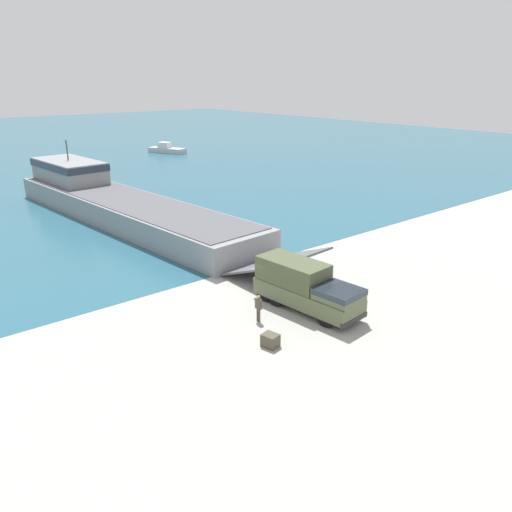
# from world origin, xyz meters

# --- Properties ---
(ground_plane) EXTENTS (240.00, 240.00, 0.00)m
(ground_plane) POSITION_xyz_m (0.00, 0.00, 0.00)
(ground_plane) COLOR #A8A59E
(landing_craft) EXTENTS (10.32, 44.64, 7.39)m
(landing_craft) POSITION_xyz_m (0.52, 26.24, 1.79)
(landing_craft) COLOR gray
(landing_craft) RESTS_ON ground_plane
(military_truck) EXTENTS (3.21, 7.90, 3.12)m
(military_truck) POSITION_xyz_m (0.30, -3.81, 1.58)
(military_truck) COLOR #566042
(military_truck) RESTS_ON ground_plane
(soldier_on_ramp) EXTENTS (0.26, 0.45, 1.77)m
(soldier_on_ramp) POSITION_xyz_m (-3.27, -3.28, 1.03)
(soldier_on_ramp) COLOR #4C4738
(soldier_on_ramp) RESTS_ON ground_plane
(moored_boat_b) EXTENTS (5.55, 8.18, 2.11)m
(moored_boat_b) POSITION_xyz_m (29.52, 65.72, 0.70)
(moored_boat_b) COLOR #B7BABF
(moored_boat_b) RESTS_ON ground_plane
(mooring_bollard) EXTENTS (0.28, 0.28, 0.73)m
(mooring_bollard) POSITION_xyz_m (5.99, 3.64, 0.40)
(mooring_bollard) COLOR #333338
(mooring_bollard) RESTS_ON ground_plane
(cargo_crate) EXTENTS (0.94, 1.05, 0.76)m
(cargo_crate) POSITION_xyz_m (-4.74, -6.13, 0.38)
(cargo_crate) COLOR #4C4738
(cargo_crate) RESTS_ON ground_plane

